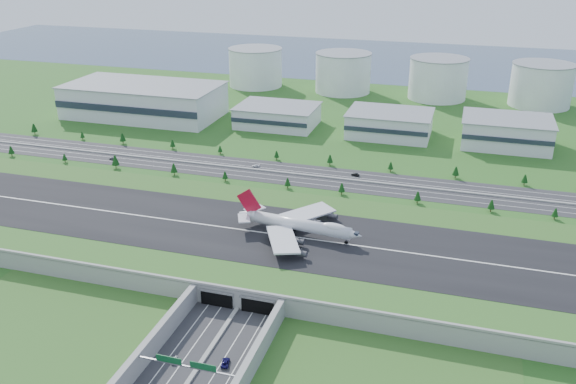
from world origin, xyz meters
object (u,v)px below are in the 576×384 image
(fuel_tank_a, at_px, (256,67))
(car_7, at_px, (256,166))
(car_0, at_px, (175,360))
(car_5, at_px, (355,175))
(boeing_747, at_px, (298,224))
(car_2, at_px, (225,362))
(car_4, at_px, (113,158))

(fuel_tank_a, relative_size, car_7, 10.25)
(car_0, xyz_separation_m, car_5, (26.08, 189.05, 0.09))
(boeing_747, height_order, car_0, boeing_747)
(boeing_747, bearing_deg, car_2, -84.71)
(fuel_tank_a, distance_m, car_0, 411.67)
(car_2, height_order, car_4, car_4)
(boeing_747, relative_size, car_2, 10.78)
(car_4, bearing_deg, car_7, -83.78)
(car_2, distance_m, car_5, 185.55)
(car_4, height_order, car_7, car_4)
(fuel_tank_a, bearing_deg, car_0, -74.34)
(car_4, relative_size, car_5, 0.94)
(car_5, relative_size, car_7, 1.03)
(fuel_tank_a, distance_m, car_7, 222.91)
(car_0, xyz_separation_m, car_7, (-36.91, 186.50, -0.03))
(boeing_747, xyz_separation_m, car_0, (-18.55, -88.93, -12.54))
(fuel_tank_a, distance_m, car_4, 225.33)
(fuel_tank_a, relative_size, car_0, 11.62)
(car_2, distance_m, car_7, 190.59)
(fuel_tank_a, xyz_separation_m, car_5, (137.13, -207.01, -16.55))
(boeing_747, bearing_deg, car_4, 157.04)
(boeing_747, distance_m, car_4, 170.77)
(boeing_747, bearing_deg, car_0, -95.50)
(boeing_747, xyz_separation_m, car_2, (-1.48, -85.21, -12.48))
(car_5, bearing_deg, fuel_tank_a, -131.87)
(car_2, relative_size, car_7, 1.16)
(car_4, bearing_deg, car_0, -145.47)
(boeing_747, relative_size, car_5, 12.18)
(car_0, relative_size, car_2, 0.76)
(boeing_747, relative_size, car_4, 13.00)
(car_0, distance_m, car_4, 215.74)
(car_0, height_order, car_5, car_5)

